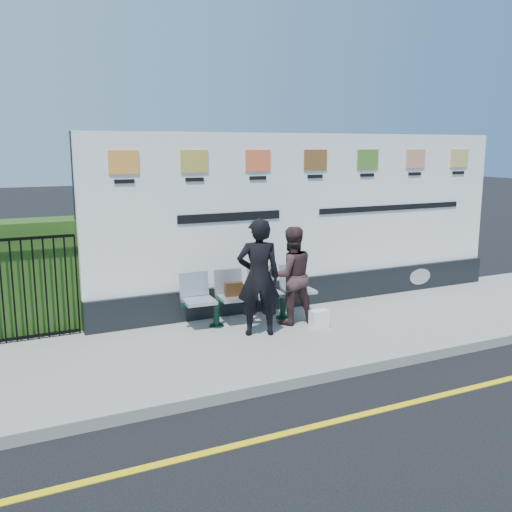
{
  "coord_description": "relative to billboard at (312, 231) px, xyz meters",
  "views": [
    {
      "loc": [
        -4.72,
        -4.73,
        2.9
      ],
      "look_at": [
        -1.01,
        2.98,
        1.25
      ],
      "focal_mm": 40.0,
      "sensor_mm": 36.0,
      "label": 1
    }
  ],
  "objects": [
    {
      "name": "woman_right",
      "position": [
        -0.92,
        -0.92,
        -0.52
      ],
      "size": [
        0.81,
        0.66,
        1.56
      ],
      "primitive_type": "imported",
      "rotation": [
        0.0,
        0.0,
        3.04
      ],
      "color": "#3C2728",
      "rests_on": "pavement"
    },
    {
      "name": "pavement",
      "position": [
        -0.5,
        -1.35,
        -1.36
      ],
      "size": [
        14.0,
        3.0,
        0.12
      ],
      "primitive_type": "cube",
      "color": "gray",
      "rests_on": "ground"
    },
    {
      "name": "kerb",
      "position": [
        -0.5,
        -2.85,
        -1.35
      ],
      "size": [
        14.0,
        0.18,
        0.14
      ],
      "primitive_type": "cube",
      "color": "gray",
      "rests_on": "ground"
    },
    {
      "name": "billboard",
      "position": [
        0.0,
        0.0,
        0.0
      ],
      "size": [
        8.0,
        0.3,
        3.0
      ],
      "color": "black",
      "rests_on": "pavement"
    },
    {
      "name": "carrier_bag_white",
      "position": [
        -0.65,
        -1.34,
        -1.16
      ],
      "size": [
        0.28,
        0.17,
        0.28
      ],
      "primitive_type": "cube",
      "color": "white",
      "rests_on": "pavement"
    },
    {
      "name": "hedge",
      "position": [
        -5.08,
        0.45,
        -0.45
      ],
      "size": [
        2.35,
        0.7,
        1.7
      ],
      "primitive_type": "cube",
      "color": "#284C16",
      "rests_on": "pavement"
    },
    {
      "name": "handbag_brown",
      "position": [
        -1.77,
        -0.6,
        -0.72
      ],
      "size": [
        0.29,
        0.15,
        0.22
      ],
      "primitive_type": "cube",
      "rotation": [
        0.0,
        0.0,
        -0.13
      ],
      "color": "#311E0D",
      "rests_on": "bench"
    },
    {
      "name": "yellow_line",
      "position": [
        -0.5,
        -3.85,
        -1.42
      ],
      "size": [
        14.0,
        0.1,
        0.01
      ],
      "primitive_type": "cube",
      "color": "yellow",
      "rests_on": "ground"
    },
    {
      "name": "ground",
      "position": [
        -0.5,
        -3.85,
        -1.42
      ],
      "size": [
        80.0,
        80.0,
        0.0
      ],
      "primitive_type": "plane",
      "color": "black"
    },
    {
      "name": "bench",
      "position": [
        -1.49,
        -0.61,
        -1.07
      ],
      "size": [
        2.21,
        0.69,
        0.47
      ],
      "primitive_type": null,
      "rotation": [
        0.0,
        0.0,
        -0.06
      ],
      "color": "silver",
      "rests_on": "pavement"
    },
    {
      "name": "woman_left",
      "position": [
        -1.63,
        -1.2,
        -0.42
      ],
      "size": [
        0.74,
        0.61,
        1.76
      ],
      "primitive_type": "imported",
      "rotation": [
        0.0,
        0.0,
        2.81
      ],
      "color": "black",
      "rests_on": "pavement"
    },
    {
      "name": "railing",
      "position": [
        -5.08,
        -0.0,
        -0.53
      ],
      "size": [
        2.05,
        0.06,
        1.54
      ],
      "primitive_type": null,
      "color": "black",
      "rests_on": "pavement"
    }
  ]
}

